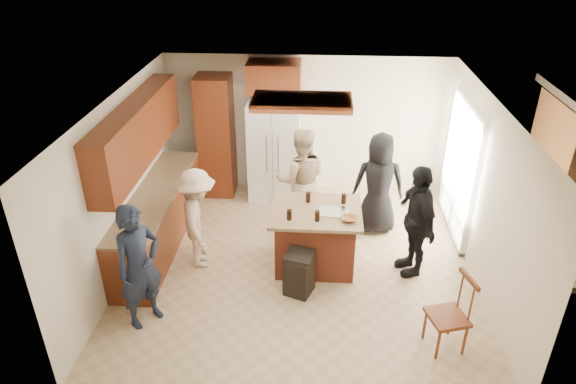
# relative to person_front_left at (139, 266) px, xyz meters

# --- Properties ---
(room_shell) EXTENTS (8.00, 5.20, 5.00)m
(room_shell) POSITION_rel_person_front_left_xyz_m (6.26, 2.96, 0.04)
(room_shell) COLOR tan
(room_shell) RESTS_ON ground
(person_front_left) EXTENTS (0.72, 0.75, 1.66)m
(person_front_left) POSITION_rel_person_front_left_xyz_m (0.00, 0.00, 0.00)
(person_front_left) COLOR #181F30
(person_front_left) RESTS_ON ground
(person_behind_left) EXTENTS (0.89, 0.61, 1.73)m
(person_behind_left) POSITION_rel_person_front_left_xyz_m (1.85, 2.37, 0.03)
(person_behind_left) COLOR tan
(person_behind_left) RESTS_ON ground
(person_behind_right) EXTENTS (0.82, 0.54, 1.67)m
(person_behind_right) POSITION_rel_person_front_left_xyz_m (3.08, 2.37, 0.01)
(person_behind_right) COLOR black
(person_behind_right) RESTS_ON ground
(person_side_right) EXTENTS (0.74, 1.08, 1.68)m
(person_side_right) POSITION_rel_person_front_left_xyz_m (3.50, 1.29, 0.01)
(person_side_right) COLOR black
(person_side_right) RESTS_ON ground
(person_counter) EXTENTS (0.72, 1.08, 1.53)m
(person_counter) POSITION_rel_person_front_left_xyz_m (0.43, 1.24, -0.07)
(person_counter) COLOR tan
(person_counter) RESTS_ON ground
(left_cabinetry) EXTENTS (0.64, 3.00, 2.30)m
(left_cabinetry) POSITION_rel_person_front_left_xyz_m (-0.36, 1.71, 0.13)
(left_cabinetry) COLOR maroon
(left_cabinetry) RESTS_ON ground
(back_wall_units) EXTENTS (1.80, 0.60, 2.45)m
(back_wall_units) POSITION_rel_person_front_left_xyz_m (0.55, 3.51, 0.55)
(back_wall_units) COLOR maroon
(back_wall_units) RESTS_ON ground
(refrigerator) EXTENTS (0.90, 0.76, 1.80)m
(refrigerator) POSITION_rel_person_front_left_xyz_m (1.33, 3.43, 0.07)
(refrigerator) COLOR white
(refrigerator) RESTS_ON ground
(kitchen_island) EXTENTS (1.28, 1.03, 0.93)m
(kitchen_island) POSITION_rel_person_front_left_xyz_m (2.11, 1.33, -0.36)
(kitchen_island) COLOR #9B4128
(kitchen_island) RESTS_ON ground
(island_items) EXTENTS (0.96, 0.63, 0.15)m
(island_items) POSITION_rel_person_front_left_xyz_m (2.32, 1.22, 0.14)
(island_items) COLOR silver
(island_items) RESTS_ON kitchen_island
(trash_bin) EXTENTS (0.44, 0.44, 0.63)m
(trash_bin) POSITION_rel_person_front_left_xyz_m (1.91, 0.68, -0.51)
(trash_bin) COLOR black
(trash_bin) RESTS_ON ground
(spindle_chair) EXTENTS (0.52, 0.52, 0.99)m
(spindle_chair) POSITION_rel_person_front_left_xyz_m (3.70, -0.21, -0.38)
(spindle_chair) COLOR maroon
(spindle_chair) RESTS_ON ground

